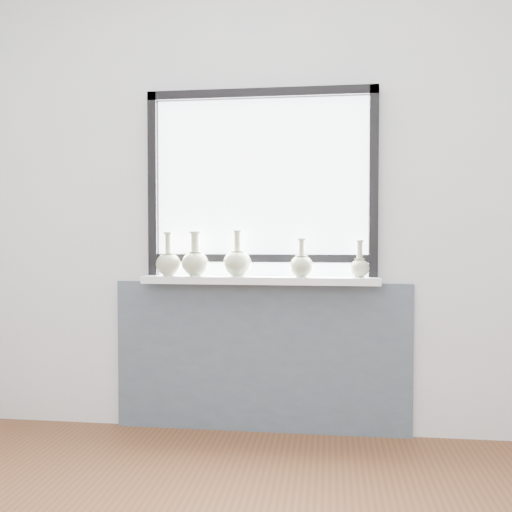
# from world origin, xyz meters

# --- Properties ---
(back_wall) EXTENTS (3.60, 0.02, 2.60)m
(back_wall) POSITION_xyz_m (0.00, 1.81, 1.30)
(back_wall) COLOR silver
(back_wall) RESTS_ON ground
(apron_panel) EXTENTS (1.70, 0.03, 0.86)m
(apron_panel) POSITION_xyz_m (0.00, 1.78, 0.43)
(apron_panel) COLOR #505A68
(apron_panel) RESTS_ON ground
(windowsill) EXTENTS (1.32, 0.18, 0.04)m
(windowsill) POSITION_xyz_m (0.00, 1.71, 0.88)
(windowsill) COLOR white
(windowsill) RESTS_ON apron_panel
(window) EXTENTS (1.30, 0.06, 1.05)m
(window) POSITION_xyz_m (0.00, 1.77, 1.44)
(window) COLOR black
(window) RESTS_ON windowsill
(vase_a) EXTENTS (0.14, 0.14, 0.25)m
(vase_a) POSITION_xyz_m (-0.52, 1.70, 0.97)
(vase_a) COLOR #B3BB93
(vase_a) RESTS_ON windowsill
(vase_b) EXTENTS (0.15, 0.15, 0.25)m
(vase_b) POSITION_xyz_m (-0.37, 1.70, 0.98)
(vase_b) COLOR #B3BB93
(vase_b) RESTS_ON windowsill
(vase_c) EXTENTS (0.16, 0.16, 0.26)m
(vase_c) POSITION_xyz_m (-0.13, 1.71, 0.98)
(vase_c) COLOR #B3BB93
(vase_c) RESTS_ON windowsill
(vase_d) EXTENTS (0.13, 0.13, 0.21)m
(vase_d) POSITION_xyz_m (0.23, 1.69, 0.97)
(vase_d) COLOR #B3BB93
(vase_d) RESTS_ON windowsill
(vase_e) EXTENTS (0.11, 0.11, 0.20)m
(vase_e) POSITION_xyz_m (0.55, 1.71, 0.96)
(vase_e) COLOR #B3BB93
(vase_e) RESTS_ON windowsill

